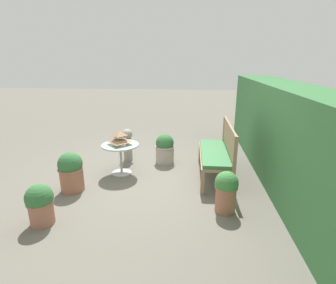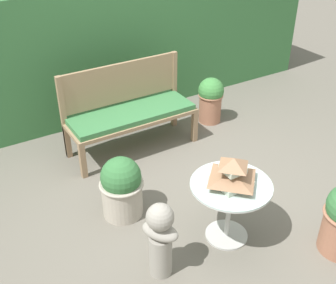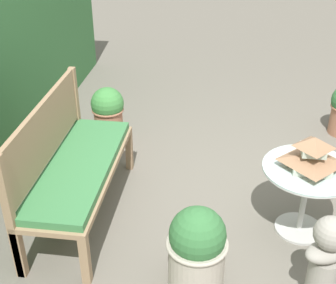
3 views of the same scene
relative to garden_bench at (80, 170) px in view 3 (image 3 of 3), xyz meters
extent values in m
plane|color=#666056|center=(0.14, -1.19, -0.42)|extent=(30.00, 30.00, 0.00)
cube|color=#937556|center=(-0.71, -0.23, -0.23)|extent=(0.06, 0.06, 0.39)
cube|color=#937556|center=(0.71, -0.23, -0.23)|extent=(0.06, 0.06, 0.39)
cube|color=#937556|center=(-0.71, 0.23, -0.23)|extent=(0.06, 0.06, 0.39)
cube|color=#937556|center=(0.71, 0.23, -0.23)|extent=(0.06, 0.06, 0.39)
cube|color=#937556|center=(0.00, 0.00, -0.01)|extent=(1.48, 0.52, 0.04)
cube|color=#387542|center=(0.00, 0.00, 0.04)|extent=(1.42, 0.48, 0.06)
cube|color=#937556|center=(-0.71, 0.24, 0.07)|extent=(0.06, 0.06, 0.98)
cube|color=#937556|center=(0.71, 0.24, 0.07)|extent=(0.06, 0.06, 0.98)
cube|color=#937556|center=(0.00, 0.24, 0.33)|extent=(1.42, 0.04, 0.46)
cylinder|color=#B7B7B2|center=(0.03, -1.73, -0.41)|extent=(0.38, 0.38, 0.02)
cylinder|color=#B7B7B2|center=(0.03, -1.73, -0.14)|extent=(0.04, 0.04, 0.57)
cylinder|color=silver|center=(0.03, -1.73, 0.15)|extent=(0.68, 0.68, 0.01)
torus|color=#B7B7B2|center=(0.03, -1.73, 0.14)|extent=(0.69, 0.69, 0.02)
cube|color=#B2BCA8|center=(0.03, -1.73, 0.18)|extent=(0.27, 0.27, 0.06)
pyramid|color=#936B4C|center=(0.03, -1.73, 0.25)|extent=(0.36, 0.36, 0.07)
cube|color=#B2BCA8|center=(0.03, -1.73, 0.31)|extent=(0.17, 0.17, 0.05)
pyramid|color=#936B4C|center=(0.03, -1.73, 0.37)|extent=(0.23, 0.23, 0.08)
cylinder|color=gray|center=(-0.67, -1.77, -0.23)|extent=(0.18, 0.18, 0.38)
ellipsoid|color=gray|center=(-0.67, -1.77, 0.01)|extent=(0.30, 0.35, 0.12)
sphere|color=gray|center=(-0.67, -1.77, 0.16)|extent=(0.22, 0.22, 0.22)
cylinder|color=#9E664C|center=(1.17, 0.08, -0.23)|extent=(0.29, 0.29, 0.38)
torus|color=#9E664C|center=(1.17, 0.08, -0.05)|extent=(0.32, 0.32, 0.03)
sphere|color=#3D7F3D|center=(1.17, 0.08, 0.02)|extent=(0.33, 0.33, 0.33)
cylinder|color=#ADA393|center=(-0.61, -0.97, -0.24)|extent=(0.38, 0.38, 0.36)
torus|color=#ADA393|center=(-0.61, -0.97, -0.08)|extent=(0.41, 0.41, 0.03)
sphere|color=#336B38|center=(-0.61, -0.97, 0.00)|extent=(0.38, 0.38, 0.38)
camera|label=1|loc=(4.51, -0.43, 1.64)|focal=28.00mm
camera|label=2|loc=(-1.85, -3.81, 2.27)|focal=45.00mm
camera|label=3|loc=(-2.91, -1.09, 2.03)|focal=50.00mm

